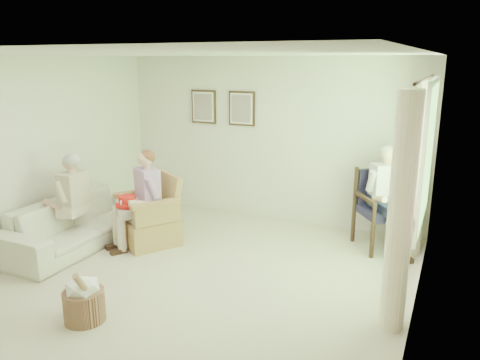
{
  "coord_description": "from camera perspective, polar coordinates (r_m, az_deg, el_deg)",
  "views": [
    {
      "loc": [
        2.72,
        -4.15,
        2.55
      ],
      "look_at": [
        0.27,
        1.1,
        1.05
      ],
      "focal_mm": 35.0,
      "sensor_mm": 36.0,
      "label": 1
    }
  ],
  "objects": [
    {
      "name": "right_wall",
      "position": [
        4.34,
        21.04,
        -3.21
      ],
      "size": [
        0.04,
        5.5,
        2.6
      ],
      "primitive_type": "cube",
      "color": "silver",
      "rests_on": "ground"
    },
    {
      "name": "curtain_left",
      "position": [
        4.6,
        18.98,
        -3.99
      ],
      "size": [
        0.34,
        0.34,
        2.3
      ],
      "primitive_type": "cylinder",
      "color": "#F9E2C3",
      "rests_on": "ground"
    },
    {
      "name": "framed_print_right",
      "position": [
        7.59,
        0.19,
        8.71
      ],
      "size": [
        0.45,
        0.05,
        0.55
      ],
      "color": "#382114",
      "rests_on": "back_wall"
    },
    {
      "name": "left_wall",
      "position": [
        6.78,
        -26.08,
        2.42
      ],
      "size": [
        0.04,
        5.5,
        2.6
      ],
      "primitive_type": "cube",
      "color": "silver",
      "rests_on": "ground"
    },
    {
      "name": "person_dark",
      "position": [
        6.56,
        17.38,
        -1.25
      ],
      "size": [
        0.4,
        0.63,
        1.42
      ],
      "rotation": [
        0.0,
        0.0,
        0.63
      ],
      "color": "#1A1D3A",
      "rests_on": "ground"
    },
    {
      "name": "window",
      "position": [
        5.44,
        21.94,
        3.26
      ],
      "size": [
        0.13,
        2.5,
        1.63
      ],
      "color": "#2D6B23",
      "rests_on": "right_wall"
    },
    {
      "name": "back_wall",
      "position": [
        7.52,
        3.44,
        4.93
      ],
      "size": [
        5.0,
        0.04,
        2.6
      ],
      "primitive_type": "cube",
      "color": "silver",
      "rests_on": "ground"
    },
    {
      "name": "ceiling",
      "position": [
        4.96,
        -8.55,
        14.97
      ],
      "size": [
        5.0,
        5.5,
        0.02
      ],
      "primitive_type": "cube",
      "color": "white",
      "rests_on": "back_wall"
    },
    {
      "name": "curtain_right",
      "position": [
        6.49,
        20.95,
        1.1
      ],
      "size": [
        0.34,
        0.34,
        2.3
      ],
      "primitive_type": "cylinder",
      "color": "#F9E2C3",
      "rests_on": "ground"
    },
    {
      "name": "person_sofa",
      "position": [
        6.74,
        -20.14,
        -1.85
      ],
      "size": [
        0.42,
        0.63,
        1.3
      ],
      "rotation": [
        0.0,
        0.0,
        -1.47
      ],
      "color": "beige",
      "rests_on": "ground"
    },
    {
      "name": "hatbox",
      "position": [
        5.04,
        -18.52,
        -13.58
      ],
      "size": [
        0.52,
        0.52,
        0.6
      ],
      "color": "#AB785D",
      "rests_on": "ground"
    },
    {
      "name": "floor",
      "position": [
        5.57,
        -7.53,
        -12.82
      ],
      "size": [
        5.5,
        5.5,
        0.0
      ],
      "primitive_type": "plane",
      "color": "beige",
      "rests_on": "ground"
    },
    {
      "name": "framed_print_left",
      "position": [
        7.91,
        -4.47,
        8.9
      ],
      "size": [
        0.45,
        0.05,
        0.55
      ],
      "color": "#382114",
      "rests_on": "back_wall"
    },
    {
      "name": "person_wicker",
      "position": [
        6.56,
        -11.77,
        -1.58
      ],
      "size": [
        0.4,
        0.62,
        1.32
      ],
      "rotation": [
        0.0,
        0.0,
        -0.56
      ],
      "color": "beige",
      "rests_on": "ground"
    },
    {
      "name": "wicker_armchair",
      "position": [
        6.79,
        -10.92,
        -4.99
      ],
      "size": [
        0.77,
        0.76,
        0.98
      ],
      "rotation": [
        0.0,
        0.0,
        -0.56
      ],
      "color": "#AF8252",
      "rests_on": "ground"
    },
    {
      "name": "sofa",
      "position": [
        6.96,
        -19.06,
        -4.91
      ],
      "size": [
        2.26,
        0.88,
        0.66
      ],
      "primitive_type": "imported",
      "rotation": [
        0.0,
        0.0,
        1.57
      ],
      "color": "silver",
      "rests_on": "ground"
    },
    {
      "name": "wood_armchair",
      "position": [
        6.79,
        17.43,
        -2.98
      ],
      "size": [
        0.69,
        0.65,
        1.06
      ],
      "rotation": [
        0.0,
        0.0,
        0.63
      ],
      "color": "black",
      "rests_on": "ground"
    },
    {
      "name": "red_hat",
      "position": [
        6.54,
        -13.57,
        -2.59
      ],
      "size": [
        0.32,
        0.32,
        0.14
      ],
      "color": "red",
      "rests_on": "person_wicker"
    }
  ]
}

